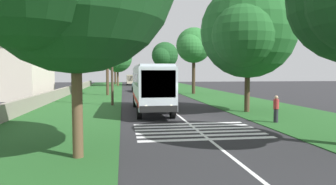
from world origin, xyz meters
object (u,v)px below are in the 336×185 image
(trailing_car_2, at_px, (153,85))
(roadside_tree_left_1, at_px, (106,39))
(utility_pole, at_px, (112,66))
(roadside_building, at_px, (14,69))
(roadside_tree_left_0, at_px, (117,59))
(trailing_minibus_0, at_px, (131,79))
(roadside_tree_right_0, at_px, (164,56))
(trailing_car_1, at_px, (137,87))
(roadside_tree_right_3, at_px, (245,34))
(pedestrian, at_px, (276,109))
(trailing_car_3, at_px, (151,84))
(roadside_tree_right_1, at_px, (193,46))
(trailing_car_0, at_px, (163,89))
(roadside_tree_left_2, at_px, (114,50))
(coach_bus, at_px, (151,85))

(trailing_car_2, xyz_separation_m, roadside_tree_left_1, (-15.14, 7.92, 6.94))
(utility_pole, xyz_separation_m, roadside_building, (10.81, 12.24, -0.20))
(trailing_car_2, distance_m, utility_pole, 29.32)
(roadside_tree_left_0, bearing_deg, trailing_minibus_0, -34.30)
(trailing_minibus_0, distance_m, roadside_tree_right_0, 10.03)
(roadside_tree_left_1, distance_m, roadside_building, 12.02)
(roadside_tree_left_1, relative_size, utility_pole, 1.42)
(trailing_car_1, bearing_deg, trailing_minibus_0, 0.90)
(trailing_minibus_0, relative_size, roadside_tree_right_3, 0.59)
(trailing_minibus_0, bearing_deg, pedestrian, -172.71)
(trailing_car_3, height_order, roadside_tree_right_1, roadside_tree_right_1)
(trailing_car_0, xyz_separation_m, pedestrian, (-27.07, -3.61, 0.24))
(trailing_car_2, relative_size, roadside_tree_right_0, 0.41)
(roadside_tree_left_0, distance_m, roadside_tree_left_1, 29.11)
(trailing_minibus_0, relative_size, roadside_building, 0.51)
(roadside_tree_right_3, bearing_deg, roadside_tree_right_1, -1.24)
(roadside_tree_left_0, bearing_deg, roadside_tree_left_2, 4.91)
(trailing_car_2, height_order, utility_pole, utility_pole)
(trailing_car_1, xyz_separation_m, pedestrian, (-33.89, -7.12, 0.24))
(coach_bus, height_order, trailing_car_2, coach_bus)
(roadside_tree_right_0, relative_size, utility_pole, 1.46)
(roadside_tree_right_0, bearing_deg, roadside_tree_left_2, 60.84)
(roadside_tree_left_1, height_order, roadside_building, roadside_tree_left_1)
(roadside_tree_left_2, bearing_deg, trailing_car_1, -171.24)
(roadside_building, bearing_deg, trailing_car_0, -76.34)
(trailing_car_2, xyz_separation_m, roadside_tree_right_1, (-14.06, -4.32, 6.23))
(coach_bus, relative_size, roadside_tree_right_1, 1.16)
(coach_bus, relative_size, roadside_tree_left_1, 1.11)
(pedestrian, bearing_deg, roadside_tree_right_3, -1.22)
(roadside_tree_left_2, distance_m, roadside_building, 42.03)
(trailing_car_1, distance_m, utility_pole, 22.74)
(pedestrian, bearing_deg, utility_pole, 42.09)
(trailing_car_2, relative_size, roadside_tree_left_1, 0.43)
(trailing_car_3, distance_m, roadside_tree_right_0, 10.44)
(trailing_minibus_0, height_order, roadside_tree_right_3, roadside_tree_right_3)
(roadside_tree_left_0, bearing_deg, pedestrian, -168.67)
(trailing_car_0, relative_size, roadside_tree_right_1, 0.45)
(trailing_car_3, height_order, roadside_tree_right_0, roadside_tree_right_0)
(roadside_tree_left_1, distance_m, pedestrian, 28.26)
(trailing_car_2, height_order, pedestrian, pedestrian)
(trailing_car_2, relative_size, roadside_tree_left_0, 0.44)
(trailing_car_1, xyz_separation_m, roadside_tree_left_2, (28.70, 4.42, 8.11))
(roadside_tree_left_2, bearing_deg, trailing_minibus_0, -133.84)
(coach_bus, bearing_deg, trailing_car_0, -10.20)
(trailing_car_3, xyz_separation_m, trailing_minibus_0, (10.12, 4.06, 0.88))
(pedestrian, bearing_deg, coach_bus, 46.95)
(trailing_car_0, height_order, roadside_tree_left_1, roadside_tree_left_1)
(trailing_car_2, distance_m, roadside_tree_right_1, 15.98)
(trailing_car_2, relative_size, pedestrian, 2.54)
(roadside_tree_right_3, bearing_deg, roadside_tree_left_1, 31.40)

